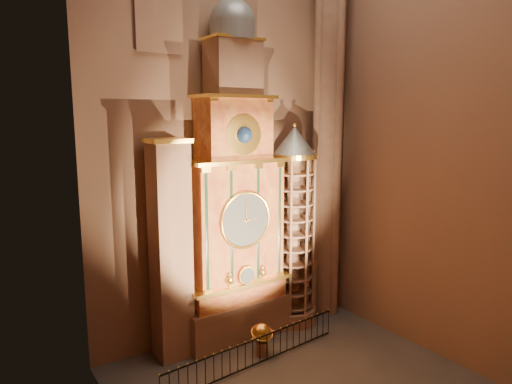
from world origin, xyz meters
TOP-DOWN VIEW (x-y plane):
  - floor at (0.00, 0.00)m, footprint 14.00×14.00m
  - wall_back at (0.00, 6.00)m, footprint 22.00×0.00m
  - wall_left at (-7.00, 0.00)m, footprint 0.00×22.00m
  - wall_right at (7.00, 0.00)m, footprint 0.00×22.00m
  - astronomical_clock at (0.00, 4.96)m, footprint 5.60×2.41m
  - portrait_tower at (-3.40, 4.98)m, footprint 1.80×1.60m
  - stair_turret at (3.50, 4.70)m, footprint 2.50×2.50m
  - gothic_pier at (6.10, 5.00)m, footprint 2.04×2.04m
  - celestial_globe at (0.08, 2.69)m, footprint 1.24×1.19m
  - iron_railing at (-0.71, 2.02)m, footprint 9.50×0.79m

SIDE VIEW (x-z plane):
  - floor at x=0.00m, z-range 0.00..0.00m
  - iron_railing at x=-0.71m, z-range 0.06..1.33m
  - celestial_globe at x=0.08m, z-range 0.15..1.69m
  - portrait_tower at x=-3.40m, z-range 0.05..10.25m
  - stair_turret at x=3.50m, z-range -0.13..10.67m
  - astronomical_clock at x=0.00m, z-range -1.67..15.03m
  - wall_back at x=0.00m, z-range 0.00..22.00m
  - wall_left at x=-7.00m, z-range 0.00..22.00m
  - wall_right at x=7.00m, z-range 0.00..22.00m
  - gothic_pier at x=6.10m, z-range 0.00..22.00m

